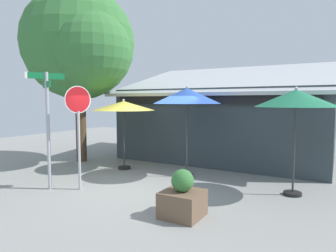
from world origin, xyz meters
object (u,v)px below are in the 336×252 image
patio_umbrella_mustard_left (124,106)px  patio_umbrella_royal_blue_center (187,97)px  stop_sign (78,119)px  shade_tree (82,46)px  street_sign_post (48,118)px  sidewalk_planter (182,198)px  patio_umbrella_forest_green_right (296,99)px

patio_umbrella_mustard_left → patio_umbrella_royal_blue_center: (2.36, 0.10, 0.32)m
stop_sign → shade_tree: size_ratio=0.41×
patio_umbrella_royal_blue_center → shade_tree: 4.85m
patio_umbrella_royal_blue_center → stop_sign: bearing=-125.5°
patio_umbrella_royal_blue_center → street_sign_post: bearing=-131.0°
stop_sign → patio_umbrella_mustard_left: bearing=101.0°
street_sign_post → sidewalk_planter: size_ratio=3.17×
patio_umbrella_mustard_left → sidewalk_planter: (3.72, -2.84, -1.79)m
patio_umbrella_forest_green_right → shade_tree: shade_tree is taller
stop_sign → sidewalk_planter: size_ratio=2.80×
patio_umbrella_mustard_left → stop_sign: bearing=-79.0°
shade_tree → sidewalk_planter: 7.69m
stop_sign → patio_umbrella_mustard_left: 2.59m
street_sign_post → patio_umbrella_forest_green_right: bearing=25.0°
street_sign_post → sidewalk_planter: bearing=0.8°
sidewalk_planter → patio_umbrella_forest_green_right: bearing=56.0°
patio_umbrella_royal_blue_center → sidewalk_planter: (1.36, -2.94, -2.11)m
street_sign_post → stop_sign: size_ratio=1.13×
patio_umbrella_mustard_left → patio_umbrella_forest_green_right: patio_umbrella_forest_green_right is taller
sidewalk_planter → patio_umbrella_royal_blue_center: bearing=114.8°
stop_sign → street_sign_post: bearing=-152.8°
patio_umbrella_royal_blue_center → shade_tree: (-4.44, 0.07, 1.94)m
patio_umbrella_mustard_left → shade_tree: size_ratio=0.36×
shade_tree → sidewalk_planter: (5.80, -3.01, -4.05)m
patio_umbrella_royal_blue_center → sidewalk_planter: size_ratio=2.88×
patio_umbrella_mustard_left → sidewalk_planter: bearing=-37.4°
patio_umbrella_mustard_left → street_sign_post: bearing=-94.7°
street_sign_post → stop_sign: (0.73, 0.38, -0.02)m
stop_sign → patio_umbrella_forest_green_right: 5.52m
stop_sign → shade_tree: shade_tree is taller
stop_sign → patio_umbrella_forest_green_right: (4.99, 2.30, 0.51)m
shade_tree → patio_umbrella_royal_blue_center: bearing=-0.9°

